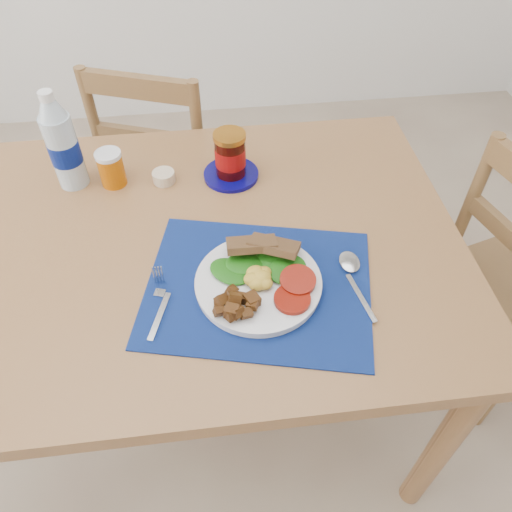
{
  "coord_description": "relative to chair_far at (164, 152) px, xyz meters",
  "views": [
    {
      "loc": [
        0.13,
        -0.61,
        1.57
      ],
      "look_at": [
        0.21,
        0.08,
        0.8
      ],
      "focal_mm": 35.0,
      "sensor_mm": 36.0,
      "label": 1
    }
  ],
  "objects": [
    {
      "name": "ground",
      "position": [
        0.01,
        -0.83,
        -0.55
      ],
      "size": [
        4.0,
        4.0,
        0.0
      ],
      "primitive_type": "plane",
      "color": "gray",
      "rests_on": "ground"
    },
    {
      "name": "table",
      "position": [
        0.01,
        -0.63,
        0.12
      ],
      "size": [
        1.4,
        0.9,
        0.75
      ],
      "color": "brown",
      "rests_on": "ground"
    },
    {
      "name": "chair_far",
      "position": [
        0.0,
        0.0,
        0.0
      ],
      "size": [
        0.51,
        0.5,
        1.08
      ],
      "rotation": [
        0.0,
        0.0,
        2.79
      ],
      "color": "brown",
      "rests_on": "ground"
    },
    {
      "name": "placemat",
      "position": [
        0.23,
        -0.79,
        0.2
      ],
      "size": [
        0.54,
        0.46,
        0.0
      ],
      "primitive_type": "cube",
      "rotation": [
        0.0,
        0.0,
        -0.23
      ],
      "color": "black",
      "rests_on": "table"
    },
    {
      "name": "breakfast_plate",
      "position": [
        0.22,
        -0.8,
        0.22
      ],
      "size": [
        0.26,
        0.26,
        0.06
      ],
      "rotation": [
        0.0,
        0.0,
        -0.17
      ],
      "color": "silver",
      "rests_on": "placemat"
    },
    {
      "name": "fork",
      "position": [
        0.02,
        -0.81,
        0.21
      ],
      "size": [
        0.05,
        0.17,
        0.0
      ],
      "rotation": [
        0.0,
        0.0,
        -0.3
      ],
      "color": "#B2B5BA",
      "rests_on": "placemat"
    },
    {
      "name": "spoon",
      "position": [
        0.43,
        -0.78,
        0.21
      ],
      "size": [
        0.05,
        0.19,
        0.01
      ],
      "rotation": [
        0.0,
        0.0,
        0.19
      ],
      "color": "#B2B5BA",
      "rests_on": "placemat"
    },
    {
      "name": "water_bottle",
      "position": [
        -0.2,
        -0.39,
        0.31
      ],
      "size": [
        0.08,
        0.08,
        0.26
      ],
      "color": "#ADBFCC",
      "rests_on": "table"
    },
    {
      "name": "juice_glass",
      "position": [
        -0.1,
        -0.41,
        0.24
      ],
      "size": [
        0.06,
        0.06,
        0.09
      ],
      "primitive_type": "cylinder",
      "color": "#B05204",
      "rests_on": "table"
    },
    {
      "name": "ramekin",
      "position": [
        0.03,
        -0.41,
        0.21
      ],
      "size": [
        0.06,
        0.06,
        0.03
      ],
      "primitive_type": "cylinder",
      "color": "beige",
      "rests_on": "table"
    },
    {
      "name": "jam_on_saucer",
      "position": [
        0.2,
        -0.41,
        0.26
      ],
      "size": [
        0.14,
        0.14,
        0.13
      ],
      "color": "#070558",
      "rests_on": "table"
    }
  ]
}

